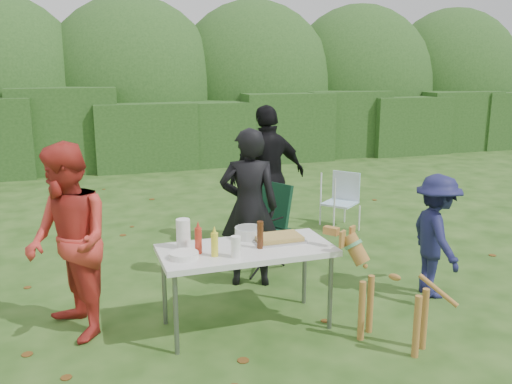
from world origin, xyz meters
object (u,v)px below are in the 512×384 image
object	(u,v)px
lawn_chair	(340,201)
folding_table	(246,253)
dog	(394,293)
camping_chair	(260,226)
person_cook	(249,208)
child	(436,236)
person_red_jacket	(68,242)
mustard_bottle	(215,245)
ketchup_bottle	(198,241)
paper_towel_roll	(183,234)
person_black_puffy	(268,177)
beer_bottle	(260,235)

from	to	relation	value
lawn_chair	folding_table	bearing A→B (deg)	9.67
dog	camping_chair	xyz separation A→B (m)	(-0.43, 2.09, 0.03)
folding_table	person_cook	bearing A→B (deg)	70.56
child	camping_chair	size ratio (longest dim) A/B	1.30
person_red_jacket	mustard_bottle	xyz separation A→B (m)	(1.14, -0.45, 0.00)
mustard_bottle	ketchup_bottle	bearing A→B (deg)	134.29
person_cook	mustard_bottle	world-z (taller)	person_cook
paper_towel_roll	mustard_bottle	bearing A→B (deg)	-53.47
person_cook	child	bearing A→B (deg)	169.33
dog	lawn_chair	size ratio (longest dim) A/B	1.20
person_red_jacket	paper_towel_roll	distance (m)	0.95
person_red_jacket	camping_chair	size ratio (longest dim) A/B	1.75
person_cook	paper_towel_roll	size ratio (longest dim) A/B	6.43
person_red_jacket	child	xyz separation A→B (m)	(3.45, -0.28, -0.22)
person_black_puffy	dog	bearing A→B (deg)	81.50
folding_table	mustard_bottle	xyz separation A→B (m)	(-0.31, -0.12, 0.15)
folding_table	mustard_bottle	bearing A→B (deg)	-158.67
person_red_jacket	paper_towel_roll	bearing A→B (deg)	60.61
person_black_puffy	ketchup_bottle	distance (m)	2.51
person_cook	child	distance (m)	1.90
person_cook	person_red_jacket	world-z (taller)	person_red_jacket
person_cook	paper_towel_roll	world-z (taller)	person_cook
person_cook	dog	size ratio (longest dim) A/B	1.75
camping_chair	mustard_bottle	world-z (taller)	camping_chair
child	mustard_bottle	bearing A→B (deg)	105.66
camping_chair	person_cook	bearing A→B (deg)	30.06
person_black_puffy	lawn_chair	size ratio (longest dim) A/B	2.27
lawn_chair	beer_bottle	bearing A→B (deg)	11.71
person_red_jacket	camping_chair	distance (m)	2.36
child	mustard_bottle	xyz separation A→B (m)	(-2.31, -0.17, 0.22)
lawn_chair	paper_towel_roll	distance (m)	3.58
person_red_jacket	beer_bottle	distance (m)	1.61
person_black_puffy	paper_towel_roll	world-z (taller)	person_black_puffy
beer_bottle	ketchup_bottle	bearing A→B (deg)	175.10
child	ketchup_bottle	distance (m)	2.43
person_cook	child	xyz separation A→B (m)	(1.67, -0.88, -0.21)
mustard_bottle	beer_bottle	xyz separation A→B (m)	(0.42, 0.07, 0.02)
person_black_puffy	beer_bottle	xyz separation A→B (m)	(-0.85, -2.14, -0.04)
mustard_bottle	camping_chair	bearing A→B (deg)	58.64
paper_towel_roll	person_red_jacket	bearing A→B (deg)	169.35
folding_table	dog	bearing A→B (deg)	-33.43
mustard_bottle	ketchup_bottle	world-z (taller)	ketchup_bottle
person_black_puffy	mustard_bottle	world-z (taller)	person_black_puffy
dog	paper_towel_roll	xyz separation A→B (m)	(-1.57, 0.85, 0.42)
person_red_jacket	ketchup_bottle	world-z (taller)	person_red_jacket
person_cook	person_red_jacket	size ratio (longest dim) A/B	1.00
folding_table	lawn_chair	xyz separation A→B (m)	(2.19, 2.45, -0.29)
child	paper_towel_roll	xyz separation A→B (m)	(-2.52, 0.11, 0.25)
camping_chair	beer_bottle	xyz separation A→B (m)	(-0.51, -1.46, 0.38)
person_red_jacket	child	bearing A→B (deg)	66.58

